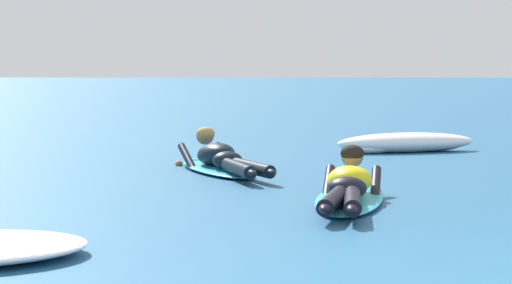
{
  "coord_description": "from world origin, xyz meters",
  "views": [
    {
      "loc": [
        -2.06,
        -5.32,
        1.28
      ],
      "look_at": [
        -2.11,
        5.87,
        0.4
      ],
      "focal_mm": 73.62,
      "sensor_mm": 36.0,
      "label": 1
    }
  ],
  "objects": [
    {
      "name": "surfer_far",
      "position": [
        -2.52,
        6.49,
        0.14
      ],
      "size": [
        1.29,
        2.55,
        0.54
      ],
      "color": "#2DB2D1",
      "rests_on": "ground"
    },
    {
      "name": "surfer_near",
      "position": [
        -1.28,
        3.93,
        0.13
      ],
      "size": [
        0.91,
        2.68,
        0.53
      ],
      "color": "#2DB2D1",
      "rests_on": "ground"
    },
    {
      "name": "ground_plane",
      "position": [
        0.0,
        10.0,
        0.0
      ],
      "size": [
        120.0,
        120.0,
        0.0
      ],
      "primitive_type": "plane",
      "color": "#235B84"
    },
    {
      "name": "whitewater_front",
      "position": [
        -0.04,
        9.2,
        0.13
      ],
      "size": [
        2.1,
        1.1,
        0.27
      ],
      "color": "white",
      "rests_on": "ground"
    }
  ]
}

